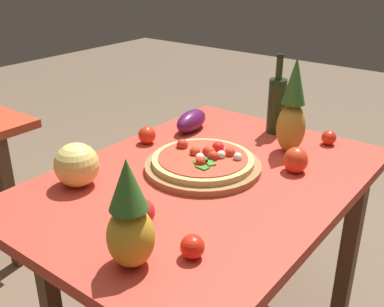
# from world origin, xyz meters

# --- Properties ---
(display_table) EXTENTS (1.31, 0.93, 0.73)m
(display_table) POSITION_xyz_m (0.00, 0.00, 0.65)
(display_table) COLOR #533721
(display_table) RESTS_ON ground_plane
(pizza_board) EXTENTS (0.42, 0.42, 0.02)m
(pizza_board) POSITION_xyz_m (0.04, 0.04, 0.74)
(pizza_board) COLOR olive
(pizza_board) RESTS_ON display_table
(pizza) EXTENTS (0.37, 0.37, 0.06)m
(pizza) POSITION_xyz_m (0.05, 0.04, 0.77)
(pizza) COLOR #CEBA66
(pizza) RESTS_ON pizza_board
(wine_bottle) EXTENTS (0.08, 0.08, 0.34)m
(wine_bottle) POSITION_xyz_m (0.54, 0.01, 0.86)
(wine_bottle) COLOR black
(wine_bottle) RESTS_ON display_table
(pineapple_left) EXTENTS (0.11, 0.11, 0.38)m
(pineapple_left) POSITION_xyz_m (0.39, -0.13, 0.90)
(pineapple_left) COLOR #AB862D
(pineapple_left) RESTS_ON display_table
(pineapple_right) EXTENTS (0.12, 0.12, 0.30)m
(pineapple_right) POSITION_xyz_m (-0.50, -0.14, 0.86)
(pineapple_right) COLOR gold
(pineapple_right) RESTS_ON display_table
(melon) EXTENTS (0.15, 0.15, 0.15)m
(melon) POSITION_xyz_m (-0.31, 0.30, 0.81)
(melon) COLOR #DDCC67
(melon) RESTS_ON display_table
(bell_pepper) EXTENTS (0.09, 0.09, 0.10)m
(bell_pepper) POSITION_xyz_m (0.23, -0.23, 0.77)
(bell_pepper) COLOR red
(bell_pepper) RESTS_ON display_table
(eggplant) EXTENTS (0.21, 0.12, 0.09)m
(eggplant) POSITION_xyz_m (0.33, 0.31, 0.78)
(eggplant) COLOR #541544
(eggplant) RESTS_ON display_table
(tomato_near_board) EXTENTS (0.07, 0.07, 0.07)m
(tomato_near_board) POSITION_xyz_m (-0.39, -0.25, 0.76)
(tomato_near_board) COLOR red
(tomato_near_board) RESTS_ON display_table
(tomato_beside_pepper) EXTENTS (0.06, 0.06, 0.06)m
(tomato_beside_pepper) POSITION_xyz_m (0.55, -0.23, 0.76)
(tomato_beside_pepper) COLOR red
(tomato_beside_pepper) RESTS_ON display_table
(tomato_by_bottle) EXTENTS (0.08, 0.08, 0.08)m
(tomato_by_bottle) POSITION_xyz_m (-0.35, -0.03, 0.77)
(tomato_by_bottle) COLOR red
(tomato_by_bottle) RESTS_ON display_table
(tomato_at_corner) EXTENTS (0.07, 0.07, 0.07)m
(tomato_at_corner) POSITION_xyz_m (0.10, 0.37, 0.77)
(tomato_at_corner) COLOR red
(tomato_at_corner) RESTS_ON display_table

